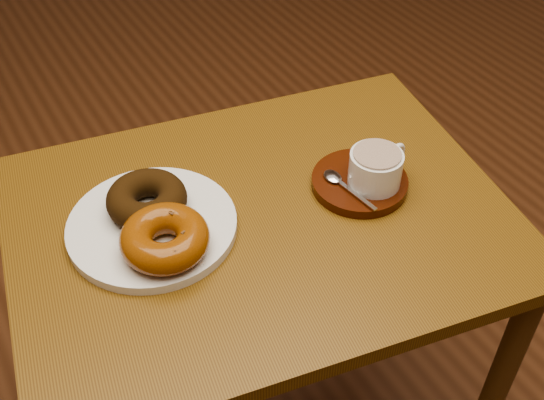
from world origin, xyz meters
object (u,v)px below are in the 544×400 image
saucer (359,182)px  coffee_cup (376,168)px  donut_plate (152,226)px  cafe_table (261,264)px

saucer → coffee_cup: (0.01, -0.02, 0.04)m
donut_plate → saucer: size_ratio=1.65×
cafe_table → coffee_cup: bearing=-2.8°
donut_plate → cafe_table: bearing=-19.1°
donut_plate → coffee_cup: bearing=-15.6°
donut_plate → saucer: (0.31, -0.07, 0.00)m
cafe_table → coffee_cup: (0.18, -0.04, 0.15)m
cafe_table → donut_plate: 0.19m
coffee_cup → cafe_table: bearing=155.7°
cafe_table → saucer: saucer is taller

